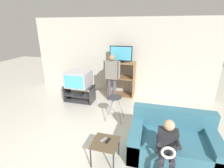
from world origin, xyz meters
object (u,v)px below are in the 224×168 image
at_px(television_flat, 121,54).
at_px(remote_control_white, 103,140).
at_px(tv_stand, 80,94).
at_px(person_seated_child, 167,146).
at_px(television_main, 79,79).
at_px(snack_table, 105,144).
at_px(folding_stool, 115,101).
at_px(person_standing_adult, 112,74).
at_px(couch, 172,142).
at_px(remote_control_black, 108,141).
at_px(media_shelf, 121,79).

height_order(television_flat, remote_control_white, television_flat).
xyz_separation_m(tv_stand, person_seated_child, (2.56, -2.23, 0.33)).
relative_size(television_main, snack_table, 1.56).
distance_m(folding_stool, person_seated_child, 1.86).
distance_m(snack_table, person_standing_adult, 2.61).
height_order(folding_stool, couch, couch).
bearing_deg(television_main, person_standing_adult, 15.92).
distance_m(remote_control_white, couch, 1.30).
height_order(remote_control_black, person_standing_adult, person_standing_adult).
height_order(remote_control_white, couch, couch).
xyz_separation_m(media_shelf, person_seated_child, (1.36, -3.05, -0.02)).
relative_size(media_shelf, folding_stool, 1.81).
bearing_deg(couch, television_flat, 121.25).
bearing_deg(snack_table, person_seated_child, -1.95).
height_order(person_standing_adult, person_seated_child, person_standing_adult).
bearing_deg(person_standing_adult, remote_control_white, -78.47).
bearing_deg(remote_control_white, couch, 52.83).
xyz_separation_m(television_main, person_seated_child, (2.56, -2.24, -0.17)).
relative_size(tv_stand, remote_control_white, 6.54).
bearing_deg(television_main, tv_stand, -80.36).
relative_size(tv_stand, person_standing_adult, 0.62).
distance_m(television_main, television_flat, 1.59).
bearing_deg(tv_stand, person_seated_child, -41.06).
bearing_deg(person_seated_child, television_main, 138.82).
bearing_deg(television_main, couch, -32.27).
bearing_deg(television_main, folding_stool, -30.24).
relative_size(television_main, person_standing_adult, 0.46).
relative_size(tv_stand, television_main, 1.35).
distance_m(television_main, folding_stool, 1.61).
bearing_deg(person_seated_child, snack_table, 178.05).
distance_m(television_flat, couch, 3.18).
relative_size(tv_stand, snack_table, 2.10).
bearing_deg(snack_table, television_flat, 97.12).
xyz_separation_m(television_flat, remote_control_black, (0.42, -2.99, -1.01)).
bearing_deg(media_shelf, remote_control_white, -84.19).
bearing_deg(person_standing_adult, person_seated_child, -58.39).
bearing_deg(remote_control_black, media_shelf, 111.39).
relative_size(media_shelf, remote_control_white, 8.23).
bearing_deg(remote_control_white, remote_control_black, 31.17).
relative_size(tv_stand, media_shelf, 0.79).
xyz_separation_m(remote_control_black, couch, (1.12, 0.46, -0.15)).
xyz_separation_m(television_main, media_shelf, (1.20, 0.82, -0.15)).
distance_m(media_shelf, remote_control_white, 3.00).
bearing_deg(folding_stool, remote_control_black, -81.21).
distance_m(snack_table, remote_control_black, 0.08).
bearing_deg(person_seated_child, remote_control_black, 175.71).
distance_m(media_shelf, remote_control_black, 3.01).
bearing_deg(person_seated_child, media_shelf, 113.96).
relative_size(television_main, television_flat, 0.94).
relative_size(tv_stand, remote_control_black, 6.54).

